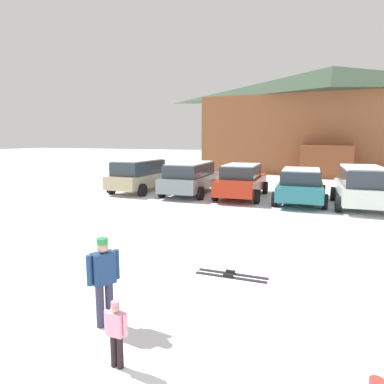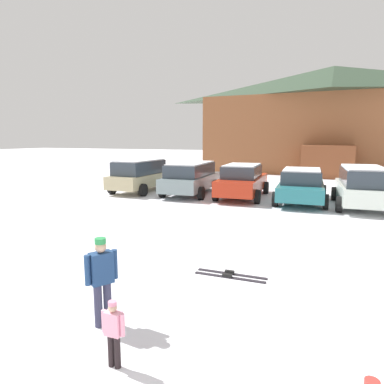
{
  "view_description": "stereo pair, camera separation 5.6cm",
  "coord_description": "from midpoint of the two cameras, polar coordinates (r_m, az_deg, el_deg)",
  "views": [
    {
      "loc": [
        2.87,
        -1.29,
        2.89
      ],
      "look_at": [
        -1.25,
        8.9,
        1.17
      ],
      "focal_mm": 32.0,
      "sensor_mm": 36.0,
      "label": 1
    },
    {
      "loc": [
        2.92,
        -1.27,
        2.89
      ],
      "look_at": [
        -1.25,
        8.9,
        1.17
      ],
      "focal_mm": 32.0,
      "sensor_mm": 36.0,
      "label": 2
    }
  ],
  "objects": [
    {
      "name": "skier_child_in_pink_snowsuit",
      "position": [
        4.74,
        -12.61,
        -21.55
      ],
      "size": [
        0.33,
        0.13,
        0.89
      ],
      "color": "black",
      "rests_on": "ground"
    },
    {
      "name": "skier_teen_in_navy_coat",
      "position": [
        5.57,
        -14.52,
        -13.49
      ],
      "size": [
        0.35,
        0.46,
        1.41
      ],
      "color": "#33334C",
      "rests_on": "ground"
    },
    {
      "name": "parked_red_sedan",
      "position": [
        17.03,
        8.5,
        1.9
      ],
      "size": [
        2.33,
        4.85,
        1.65
      ],
      "color": "#B52B14",
      "rests_on": "ground"
    },
    {
      "name": "parked_white_suv",
      "position": [
        16.05,
        26.63,
        0.94
      ],
      "size": [
        2.39,
        4.55,
        1.73
      ],
      "color": "white",
      "rests_on": "ground"
    },
    {
      "name": "parked_grey_wagon",
      "position": [
        17.81,
        -0.06,
        2.5
      ],
      "size": [
        2.42,
        4.84,
        1.66
      ],
      "color": "gray",
      "rests_on": "ground"
    },
    {
      "name": "parked_beige_suv",
      "position": [
        18.89,
        -8.55,
        2.87
      ],
      "size": [
        2.15,
        4.26,
        1.75
      ],
      "color": "tan",
      "rests_on": "ground"
    },
    {
      "name": "parked_teal_hatchback",
      "position": [
        16.38,
        17.86,
        1.12
      ],
      "size": [
        2.43,
        4.88,
        1.54
      ],
      "color": "teal",
      "rests_on": "ground"
    },
    {
      "name": "ski_lodge",
      "position": [
        31.97,
        22.23,
        11.14
      ],
      "size": [
        21.0,
        10.27,
        8.87
      ],
      "color": "brown",
      "rests_on": "ground"
    },
    {
      "name": "pair_of_skis",
      "position": [
        7.52,
        6.57,
        -13.6
      ],
      "size": [
        1.52,
        0.32,
        0.08
      ],
      "color": "#26232A",
      "rests_on": "ground"
    }
  ]
}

